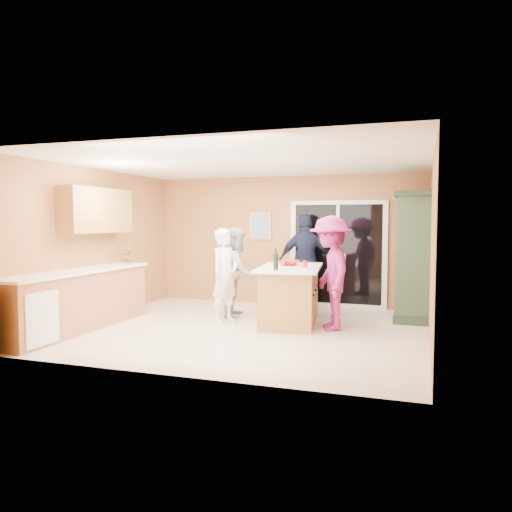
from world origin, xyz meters
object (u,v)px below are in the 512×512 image
(green_hutch, at_px, (414,258))
(woman_grey, at_px, (238,272))
(woman_white, at_px, (225,276))
(woman_magenta, at_px, (331,273))
(woman_navy, at_px, (306,262))
(kitchen_island, at_px, (290,297))

(green_hutch, height_order, woman_grey, green_hutch)
(woman_grey, bearing_deg, woman_white, 170.45)
(woman_magenta, bearing_deg, woman_grey, -130.62)
(green_hutch, distance_m, woman_grey, 3.07)
(woman_white, bearing_deg, woman_navy, -9.83)
(kitchen_island, height_order, woman_magenta, woman_magenta)
(kitchen_island, height_order, green_hutch, green_hutch)
(green_hutch, bearing_deg, woman_grey, -167.51)
(woman_white, distance_m, woman_navy, 2.00)
(woman_magenta, bearing_deg, woman_navy, -177.16)
(green_hutch, xyz_separation_m, woman_magenta, (-1.21, -1.27, -0.18))
(woman_grey, distance_m, woman_navy, 1.49)
(woman_white, xyz_separation_m, woman_grey, (-0.02, 0.65, 0.01))
(kitchen_island, bearing_deg, woman_white, -172.05)
(woman_grey, bearing_deg, green_hutch, -88.85)
(woman_navy, xyz_separation_m, woman_magenta, (0.78, -1.70, -0.03))
(woman_grey, height_order, woman_magenta, woman_magenta)
(green_hutch, distance_m, woman_navy, 2.04)
(woman_navy, bearing_deg, kitchen_island, 74.70)
(woman_navy, height_order, woman_magenta, woman_navy)
(woman_magenta, bearing_deg, woman_white, -110.42)
(green_hutch, relative_size, woman_grey, 1.38)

